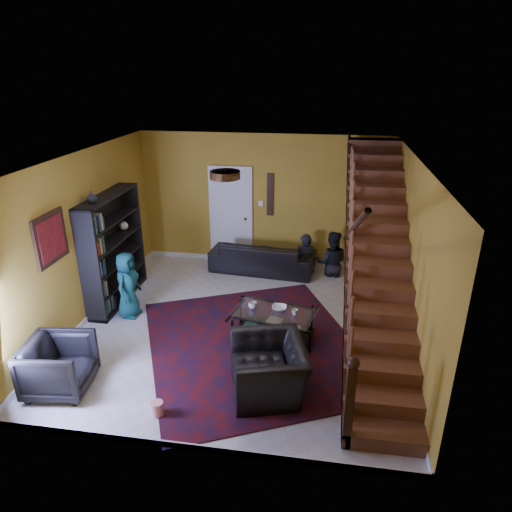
{
  "coord_description": "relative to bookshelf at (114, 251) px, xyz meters",
  "views": [
    {
      "loc": [
        1.31,
        -6.5,
        4.04
      ],
      "look_at": [
        0.22,
        0.4,
        1.12
      ],
      "focal_mm": 32.0,
      "sensor_mm": 36.0,
      "label": 1
    }
  ],
  "objects": [
    {
      "name": "bookshelf",
      "position": [
        0.0,
        0.0,
        0.0
      ],
      "size": [
        0.35,
        1.8,
        2.0
      ],
      "color": "black",
      "rests_on": "floor"
    },
    {
      "name": "wall_hanging",
      "position": [
        2.55,
        2.13,
        0.59
      ],
      "size": [
        0.14,
        0.03,
        0.9
      ],
      "primitive_type": "cube",
      "color": "black",
      "rests_on": "room"
    },
    {
      "name": "rug",
      "position": [
        2.72,
        -1.15,
        -0.96
      ],
      "size": [
        4.3,
        4.52,
        0.02
      ],
      "primitive_type": "cube",
      "rotation": [
        0.0,
        0.0,
        0.43
      ],
      "color": "#470C0E",
      "rests_on": "floor"
    },
    {
      "name": "popcorn_bucket",
      "position": [
        1.8,
        -2.85,
        -0.86
      ],
      "size": [
        0.19,
        0.19,
        0.17
      ],
      "primitive_type": "cylinder",
      "rotation": [
        0.0,
        0.0,
        -0.26
      ],
      "color": "red",
      "rests_on": "rug"
    },
    {
      "name": "armchair_right",
      "position": [
        3.1,
        -2.16,
        -0.61
      ],
      "size": [
        1.21,
        1.3,
        0.7
      ],
      "primitive_type": "imported",
      "rotation": [
        0.0,
        0.0,
        -1.29
      ],
      "color": "black",
      "rests_on": "floor"
    },
    {
      "name": "vase",
      "position": [
        -0.0,
        -0.5,
        1.13
      ],
      "size": [
        0.18,
        0.18,
        0.19
      ],
      "primitive_type": "imported",
      "color": "#999999",
      "rests_on": "bookshelf"
    },
    {
      "name": "cup_b",
      "position": [
        3.34,
        -0.92,
        -0.44
      ],
      "size": [
        0.11,
        0.11,
        0.09
      ],
      "primitive_type": "imported",
      "rotation": [
        0.0,
        0.0,
        -0.13
      ],
      "color": "#999999",
      "rests_on": "coffee_table"
    },
    {
      "name": "cup_a",
      "position": [
        2.67,
        -0.82,
        -0.44
      ],
      "size": [
        0.17,
        0.17,
        0.11
      ],
      "primitive_type": "imported",
      "rotation": [
        0.0,
        0.0,
        0.3
      ],
      "color": "#999999",
      "rests_on": "coffee_table"
    },
    {
      "name": "room",
      "position": [
        1.07,
        0.73,
        -0.91
      ],
      "size": [
        5.5,
        5.5,
        5.5
      ],
      "color": "gold",
      "rests_on": "ground"
    },
    {
      "name": "sofa",
      "position": [
        2.46,
        1.7,
        -0.65
      ],
      "size": [
        2.23,
        1.05,
        0.63
      ],
      "primitive_type": "imported",
      "rotation": [
        0.0,
        0.0,
        3.05
      ],
      "color": "black",
      "rests_on": "floor"
    },
    {
      "name": "staircase",
      "position": [
        4.53,
        -0.6,
        0.43
      ],
      "size": [
        0.95,
        5.02,
        3.18
      ],
      "color": "brown",
      "rests_on": "floor"
    },
    {
      "name": "armchair_left",
      "position": [
        0.35,
        -2.57,
        -0.59
      ],
      "size": [
        0.92,
        0.9,
        0.75
      ],
      "primitive_type": "imported",
      "rotation": [
        0.0,
        0.0,
        1.7
      ],
      "color": "black",
      "rests_on": "floor"
    },
    {
      "name": "door",
      "position": [
        1.7,
        2.12,
        0.06
      ],
      "size": [
        0.82,
        0.05,
        2.05
      ],
      "primitive_type": "cube",
      "color": "silver",
      "rests_on": "floor"
    },
    {
      "name": "framed_picture",
      "position": [
        -0.17,
        -1.5,
        0.79
      ],
      "size": [
        0.04,
        0.74,
        0.74
      ],
      "primitive_type": "cube",
      "color": "maroon",
      "rests_on": "room"
    },
    {
      "name": "person_adult_b",
      "position": [
        3.9,
        1.75,
        -0.72
      ],
      "size": [
        0.69,
        0.55,
        1.39
      ],
      "primitive_type": "imported",
      "rotation": [
        0.0,
        0.0,
        3.11
      ],
      "color": "black",
      "rests_on": "sofa"
    },
    {
      "name": "ceiling_fixture",
      "position": [
        2.4,
        -1.4,
        1.78
      ],
      "size": [
        0.4,
        0.4,
        0.1
      ],
      "primitive_type": "cylinder",
      "color": "#3F2814",
      "rests_on": "room"
    },
    {
      "name": "person_child",
      "position": [
        0.45,
        -0.55,
        -0.38
      ],
      "size": [
        0.43,
        0.61,
        1.18
      ],
      "primitive_type": "imported",
      "rotation": [
        0.0,
        0.0,
        1.48
      ],
      "color": "#165655",
      "rests_on": "armchair_left"
    },
    {
      "name": "person_adult_a",
      "position": [
        3.35,
        1.75,
        -0.76
      ],
      "size": [
        0.5,
        0.35,
        1.31
      ],
      "primitive_type": "imported",
      "rotation": [
        0.0,
        0.0,
        3.23
      ],
      "color": "black",
      "rests_on": "sofa"
    },
    {
      "name": "bowl",
      "position": [
        3.09,
        -0.79,
        -0.46
      ],
      "size": [
        0.23,
        0.23,
        0.06
      ],
      "primitive_type": "imported",
      "rotation": [
        0.0,
        0.0,
        -0.01
      ],
      "color": "#999999",
      "rests_on": "coffee_table"
    },
    {
      "name": "floor",
      "position": [
        2.4,
        -0.6,
        -0.96
      ],
      "size": [
        5.5,
        5.5,
        0.0
      ],
      "primitive_type": "plane",
      "color": "beige",
      "rests_on": "ground"
    },
    {
      "name": "coffee_table",
      "position": [
        3.01,
        -0.89,
        -0.69
      ],
      "size": [
        1.38,
        0.99,
        0.48
      ],
      "rotation": [
        0.0,
        0.0,
        -0.22
      ],
      "color": "black",
      "rests_on": "floor"
    }
  ]
}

